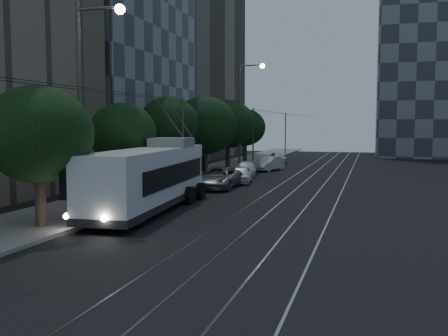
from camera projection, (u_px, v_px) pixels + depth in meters
ground at (214, 224)px, 21.64m from camera, size 120.00×120.00×0.00m
sidewalk at (201, 174)px, 42.86m from camera, size 5.00×90.00×0.15m
tram_rails at (319, 178)px, 40.03m from camera, size 4.52×90.00×0.02m
overhead_wires at (230, 135)px, 41.85m from camera, size 2.23×90.00×6.00m
building_glass_mid at (92, 27)px, 46.87m from camera, size 14.40×18.40×26.80m
building_tan_far at (173, 25)px, 65.62m from camera, size 14.40×22.40×34.80m
trolleybus at (151, 178)px, 24.99m from camera, size 3.48×12.09×5.63m
pickup_silver at (218, 178)px, 33.82m from camera, size 2.50×5.26×1.45m
car_white_a at (241, 175)px, 36.79m from camera, size 2.06×3.89×1.26m
car_white_b at (246, 169)px, 41.97m from camera, size 2.42×4.40×1.21m
car_white_c at (269, 164)px, 46.62m from camera, size 2.45×4.25×1.33m
car_white_d at (278, 158)px, 55.78m from camera, size 2.83×3.87×1.23m
tree_0 at (38, 135)px, 20.25m from camera, size 4.43×4.43×5.92m
tree_1 at (122, 134)px, 28.10m from camera, size 3.82×3.82×5.54m
tree_2 at (169, 123)px, 34.48m from camera, size 4.10×4.10×6.26m
tree_3 at (205, 125)px, 41.14m from camera, size 5.31×5.31×6.64m
tree_4 at (228, 124)px, 46.67m from camera, size 5.06×5.06×6.66m
tree_5 at (245, 128)px, 55.10m from camera, size 4.53×4.53×6.04m
streetlamp_near at (88, 90)px, 21.65m from camera, size 2.34×0.44×9.62m
streetlamp_far at (244, 105)px, 45.47m from camera, size 2.43×0.44×10.05m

